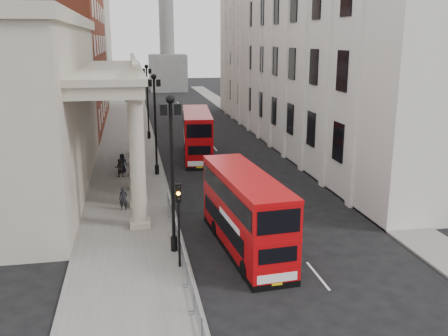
{
  "coord_description": "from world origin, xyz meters",
  "views": [
    {
      "loc": [
        -2.57,
        -20.87,
        11.09
      ],
      "look_at": [
        3.16,
        9.52,
        3.12
      ],
      "focal_mm": 40.0,
      "sensor_mm": 36.0,
      "label": 1
    }
  ],
  "objects_px": {
    "bus_far": "(197,134)",
    "pedestrian_b": "(119,168)",
    "monument_column": "(166,16)",
    "pedestrian_c": "(122,163)",
    "pedestrian_a": "(123,199)",
    "lamp_post_north": "(148,96)",
    "traffic_light": "(179,210)",
    "lamp_post_south": "(172,164)",
    "lamp_post_mid": "(155,118)",
    "bus_near": "(245,210)"
  },
  "relations": [
    {
      "from": "bus_far",
      "to": "traffic_light",
      "type": "bearing_deg",
      "value": -94.3
    },
    {
      "from": "traffic_light",
      "to": "lamp_post_south",
      "type": "bearing_deg",
      "value": 92.84
    },
    {
      "from": "pedestrian_a",
      "to": "bus_near",
      "type": "bearing_deg",
      "value": -44.63
    },
    {
      "from": "pedestrian_c",
      "to": "lamp_post_south",
      "type": "bearing_deg",
      "value": -73.91
    },
    {
      "from": "lamp_post_south",
      "to": "pedestrian_a",
      "type": "height_order",
      "value": "lamp_post_south"
    },
    {
      "from": "lamp_post_south",
      "to": "bus_far",
      "type": "xyz_separation_m",
      "value": [
        4.23,
        22.03,
        -2.57
      ]
    },
    {
      "from": "pedestrian_a",
      "to": "pedestrian_c",
      "type": "xyz_separation_m",
      "value": [
        -0.16,
        9.82,
        0.04
      ]
    },
    {
      "from": "lamp_post_mid",
      "to": "bus_near",
      "type": "height_order",
      "value": "lamp_post_mid"
    },
    {
      "from": "pedestrian_c",
      "to": "bus_near",
      "type": "bearing_deg",
      "value": -62.13
    },
    {
      "from": "lamp_post_north",
      "to": "pedestrian_a",
      "type": "relative_size",
      "value": 5.33
    },
    {
      "from": "bus_near",
      "to": "pedestrian_a",
      "type": "bearing_deg",
      "value": 126.89
    },
    {
      "from": "lamp_post_north",
      "to": "pedestrian_a",
      "type": "height_order",
      "value": "lamp_post_north"
    },
    {
      "from": "lamp_post_south",
      "to": "pedestrian_c",
      "type": "distance_m",
      "value": 17.72
    },
    {
      "from": "lamp_post_mid",
      "to": "pedestrian_c",
      "type": "relative_size",
      "value": 5.06
    },
    {
      "from": "lamp_post_mid",
      "to": "pedestrian_b",
      "type": "distance_m",
      "value": 5.07
    },
    {
      "from": "lamp_post_mid",
      "to": "bus_far",
      "type": "xyz_separation_m",
      "value": [
        4.23,
        6.03,
        -2.57
      ]
    },
    {
      "from": "monument_column",
      "to": "lamp_post_north",
      "type": "relative_size",
      "value": 6.51
    },
    {
      "from": "bus_near",
      "to": "pedestrian_b",
      "type": "bearing_deg",
      "value": 108.86
    },
    {
      "from": "monument_column",
      "to": "lamp_post_north",
      "type": "distance_m",
      "value": 57.46
    },
    {
      "from": "monument_column",
      "to": "lamp_post_north",
      "type": "height_order",
      "value": "monument_column"
    },
    {
      "from": "lamp_post_north",
      "to": "pedestrian_c",
      "type": "bearing_deg",
      "value": -100.81
    },
    {
      "from": "monument_column",
      "to": "pedestrian_a",
      "type": "height_order",
      "value": "monument_column"
    },
    {
      "from": "pedestrian_a",
      "to": "pedestrian_b",
      "type": "height_order",
      "value": "pedestrian_a"
    },
    {
      "from": "lamp_post_south",
      "to": "lamp_post_north",
      "type": "bearing_deg",
      "value": 90.0
    },
    {
      "from": "traffic_light",
      "to": "pedestrian_b",
      "type": "height_order",
      "value": "traffic_light"
    },
    {
      "from": "lamp_post_north",
      "to": "pedestrian_b",
      "type": "relative_size",
      "value": 5.45
    },
    {
      "from": "bus_near",
      "to": "lamp_post_mid",
      "type": "bearing_deg",
      "value": 98.73
    },
    {
      "from": "lamp_post_south",
      "to": "lamp_post_mid",
      "type": "bearing_deg",
      "value": 90.0
    },
    {
      "from": "monument_column",
      "to": "pedestrian_c",
      "type": "bearing_deg",
      "value": -97.59
    },
    {
      "from": "lamp_post_mid",
      "to": "pedestrian_a",
      "type": "distance_m",
      "value": 10.03
    },
    {
      "from": "lamp_post_south",
      "to": "pedestrian_c",
      "type": "xyz_separation_m",
      "value": [
        -2.86,
        17.03,
        -3.97
      ]
    },
    {
      "from": "bus_near",
      "to": "lamp_post_south",
      "type": "bearing_deg",
      "value": 172.83
    },
    {
      "from": "bus_far",
      "to": "pedestrian_c",
      "type": "xyz_separation_m",
      "value": [
        -7.08,
        -5.0,
        -1.4
      ]
    },
    {
      "from": "lamp_post_south",
      "to": "bus_far",
      "type": "distance_m",
      "value": 22.58
    },
    {
      "from": "traffic_light",
      "to": "bus_far",
      "type": "distance_m",
      "value": 24.41
    },
    {
      "from": "lamp_post_north",
      "to": "pedestrian_b",
      "type": "xyz_separation_m",
      "value": [
        -3.07,
        -16.28,
        -4.03
      ]
    },
    {
      "from": "monument_column",
      "to": "pedestrian_a",
      "type": "bearing_deg",
      "value": -96.56
    },
    {
      "from": "monument_column",
      "to": "traffic_light",
      "type": "relative_size",
      "value": 12.6
    },
    {
      "from": "bus_near",
      "to": "bus_far",
      "type": "relative_size",
      "value": 0.94
    },
    {
      "from": "lamp_post_mid",
      "to": "monument_column",
      "type": "bearing_deg",
      "value": 84.76
    },
    {
      "from": "bus_far",
      "to": "pedestrian_b",
      "type": "distance_m",
      "value": 9.75
    },
    {
      "from": "monument_column",
      "to": "pedestrian_a",
      "type": "relative_size",
      "value": 34.7
    },
    {
      "from": "pedestrian_a",
      "to": "pedestrian_b",
      "type": "xyz_separation_m",
      "value": [
        -0.38,
        8.51,
        -0.02
      ]
    },
    {
      "from": "lamp_post_mid",
      "to": "lamp_post_south",
      "type": "bearing_deg",
      "value": -90.0
    },
    {
      "from": "bus_far",
      "to": "monument_column",
      "type": "bearing_deg",
      "value": 93.38
    },
    {
      "from": "monument_column",
      "to": "pedestrian_b",
      "type": "distance_m",
      "value": 74.47
    },
    {
      "from": "lamp_post_south",
      "to": "pedestrian_a",
      "type": "relative_size",
      "value": 5.33
    },
    {
      "from": "lamp_post_mid",
      "to": "pedestrian_b",
      "type": "height_order",
      "value": "lamp_post_mid"
    },
    {
      "from": "monument_column",
      "to": "pedestrian_b",
      "type": "relative_size",
      "value": 35.53
    },
    {
      "from": "bus_near",
      "to": "bus_far",
      "type": "height_order",
      "value": "bus_far"
    }
  ]
}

